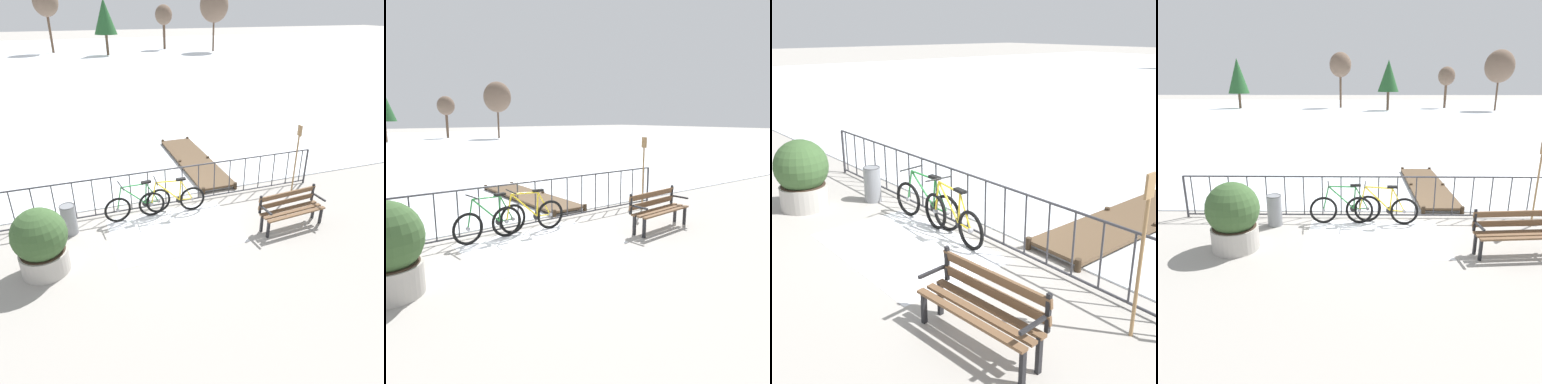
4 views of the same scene
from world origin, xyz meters
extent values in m
plane|color=#9E9991|center=(0.00, 0.00, 0.00)|extent=(160.00, 160.00, 0.00)
cube|color=silver|center=(0.00, 28.40, 0.01)|extent=(80.00, 56.00, 0.03)
cube|color=white|center=(0.09, -1.20, 0.00)|extent=(2.96, 1.99, 0.01)
cylinder|color=#38383D|center=(0.00, 0.00, 1.05)|extent=(9.00, 0.04, 0.04)
cylinder|color=#38383D|center=(0.00, 0.00, 0.08)|extent=(9.00, 0.04, 0.04)
cylinder|color=#38383D|center=(-4.50, 0.00, 0.53)|extent=(0.06, 0.06, 1.05)
cylinder|color=#38383D|center=(-4.32, 0.00, 0.57)|extent=(0.03, 0.03, 0.97)
cylinder|color=#38383D|center=(-3.87, 0.00, 0.57)|extent=(0.03, 0.03, 0.97)
cylinder|color=#38383D|center=(-3.41, 0.00, 0.57)|extent=(0.03, 0.03, 0.97)
cylinder|color=#38383D|center=(-2.96, 0.00, 0.57)|extent=(0.03, 0.03, 0.97)
cylinder|color=#38383D|center=(-2.50, 0.00, 0.57)|extent=(0.03, 0.03, 0.97)
cylinder|color=#38383D|center=(-2.05, 0.00, 0.57)|extent=(0.03, 0.03, 0.97)
cylinder|color=#38383D|center=(-1.59, 0.00, 0.57)|extent=(0.03, 0.03, 0.97)
cylinder|color=#38383D|center=(-1.14, 0.00, 0.57)|extent=(0.03, 0.03, 0.97)
cylinder|color=#38383D|center=(-0.68, 0.00, 0.57)|extent=(0.03, 0.03, 0.97)
cylinder|color=#38383D|center=(-0.23, 0.00, 0.57)|extent=(0.03, 0.03, 0.97)
cylinder|color=#38383D|center=(0.23, 0.00, 0.57)|extent=(0.03, 0.03, 0.97)
cylinder|color=#38383D|center=(0.68, 0.00, 0.57)|extent=(0.03, 0.03, 0.97)
cylinder|color=#38383D|center=(1.14, 0.00, 0.57)|extent=(0.03, 0.03, 0.97)
cylinder|color=#38383D|center=(1.59, 0.00, 0.57)|extent=(0.03, 0.03, 0.97)
cylinder|color=#38383D|center=(2.05, 0.00, 0.57)|extent=(0.03, 0.03, 0.97)
cylinder|color=#38383D|center=(2.50, 0.00, 0.57)|extent=(0.03, 0.03, 0.97)
cylinder|color=#38383D|center=(2.96, 0.00, 0.57)|extent=(0.03, 0.03, 0.97)
cylinder|color=#38383D|center=(3.41, 0.00, 0.57)|extent=(0.03, 0.03, 0.97)
cylinder|color=#38383D|center=(3.87, 0.00, 0.57)|extent=(0.03, 0.03, 0.97)
torus|color=black|center=(-0.04, -0.25, 0.33)|extent=(0.66, 0.13, 0.66)
cylinder|color=gray|center=(-0.04, -0.25, 0.33)|extent=(0.09, 0.07, 0.08)
torus|color=black|center=(-1.08, -0.37, 0.33)|extent=(0.66, 0.13, 0.66)
cylinder|color=gray|center=(-1.08, -0.37, 0.33)|extent=(0.09, 0.07, 0.08)
cylinder|color=#2D843D|center=(-0.35, -0.29, 0.62)|extent=(0.08, 0.04, 0.53)
cylinder|color=#2D843D|center=(-0.67, -0.32, 0.63)|extent=(0.61, 0.10, 0.59)
cylinder|color=#2D843D|center=(-0.64, -0.32, 0.90)|extent=(0.63, 0.11, 0.07)
cylinder|color=#2D843D|center=(-0.21, -0.27, 0.34)|extent=(0.34, 0.07, 0.05)
cylinder|color=#2D843D|center=(-0.19, -0.27, 0.61)|extent=(0.32, 0.06, 0.56)
cylinder|color=#2D843D|center=(-1.02, -0.36, 0.62)|extent=(0.16, 0.05, 0.59)
cube|color=black|center=(-0.33, -0.28, 0.92)|extent=(0.25, 0.13, 0.05)
cylinder|color=black|center=(-0.96, -0.35, 0.96)|extent=(0.09, 0.52, 0.03)
cylinder|color=black|center=(-0.37, -0.29, 0.35)|extent=(0.18, 0.04, 0.18)
torus|color=black|center=(0.81, -0.43, 0.33)|extent=(0.66, 0.11, 0.66)
cylinder|color=gray|center=(0.81, -0.43, 0.33)|extent=(0.08, 0.07, 0.08)
torus|color=black|center=(-0.24, -0.35, 0.33)|extent=(0.66, 0.11, 0.66)
cylinder|color=gray|center=(-0.24, -0.35, 0.33)|extent=(0.08, 0.07, 0.08)
cylinder|color=yellow|center=(0.50, -0.41, 0.62)|extent=(0.08, 0.04, 0.53)
cylinder|color=yellow|center=(0.18, -0.38, 0.63)|extent=(0.61, 0.08, 0.59)
cylinder|color=yellow|center=(0.20, -0.39, 0.90)|extent=(0.63, 0.08, 0.07)
cylinder|color=yellow|center=(0.64, -0.42, 0.34)|extent=(0.34, 0.05, 0.05)
cylinder|color=yellow|center=(0.66, -0.42, 0.61)|extent=(0.32, 0.05, 0.56)
cylinder|color=yellow|center=(-0.17, -0.36, 0.62)|extent=(0.16, 0.04, 0.59)
cube|color=black|center=(0.52, -0.41, 0.92)|extent=(0.25, 0.12, 0.05)
cylinder|color=black|center=(-0.11, -0.36, 0.96)|extent=(0.06, 0.52, 0.03)
cylinder|color=black|center=(0.47, -0.40, 0.35)|extent=(0.18, 0.03, 0.18)
cube|color=brown|center=(2.75, -1.84, 0.44)|extent=(1.60, 0.23, 0.04)
cube|color=brown|center=(2.76, -1.99, 0.44)|extent=(1.60, 0.23, 0.04)
cube|color=brown|center=(2.78, -2.15, 0.44)|extent=(1.60, 0.23, 0.04)
cube|color=brown|center=(2.74, -1.74, 0.58)|extent=(1.60, 0.18, 0.12)
cube|color=brown|center=(2.74, -1.74, 0.78)|extent=(1.60, 0.18, 0.12)
cube|color=black|center=(2.02, -2.19, 0.22)|extent=(0.05, 0.06, 0.44)
cube|color=black|center=(1.99, -1.92, 0.22)|extent=(0.05, 0.06, 0.44)
cube|color=black|center=(1.98, -1.81, 0.67)|extent=(0.05, 0.05, 0.45)
cube|color=black|center=(2.00, -2.06, 0.64)|extent=(0.07, 0.40, 0.04)
cylinder|color=#ADA8A0|center=(-2.74, -1.73, 0.23)|extent=(0.93, 0.93, 0.46)
cylinder|color=#38281E|center=(-2.74, -1.73, 0.47)|extent=(0.85, 0.85, 0.02)
sphere|color=#38562D|center=(-2.74, -1.73, 0.86)|extent=(1.05, 1.05, 1.05)
cylinder|color=gray|center=(-2.22, -0.50, 0.36)|extent=(0.34, 0.34, 0.72)
torus|color=#494A4E|center=(-2.22, -0.50, 0.72)|extent=(0.35, 0.35, 0.02)
cylinder|color=#937047|center=(3.77, -0.48, 0.85)|extent=(0.04, 0.04, 1.70)
cube|color=brown|center=(1.90, 2.45, 0.12)|extent=(1.10, 4.30, 0.06)
cylinder|color=#3C2E20|center=(1.40, 0.30, 0.10)|extent=(0.10, 0.10, 0.20)
cylinder|color=#3C2E20|center=(2.39, 0.30, 0.10)|extent=(0.10, 0.10, 0.20)
cylinder|color=#3C2E20|center=(1.40, 2.45, 0.10)|extent=(0.10, 0.10, 0.20)
cylinder|color=#3C2E20|center=(2.39, 2.45, 0.10)|extent=(0.10, 0.10, 0.20)
cylinder|color=#3C2E20|center=(1.40, 4.60, 0.10)|extent=(0.10, 0.10, 0.20)
cylinder|color=#3C2E20|center=(2.39, 4.60, 0.10)|extent=(0.10, 0.10, 0.20)
cylinder|color=brown|center=(10.66, 37.43, 1.59)|extent=(0.30, 0.30, 3.19)
ellipsoid|color=brown|center=(10.66, 37.43, 3.79)|extent=(2.00, 2.00, 2.20)
cylinder|color=brown|center=(-2.19, 37.85, 2.16)|extent=(0.27, 0.27, 4.31)
ellipsoid|color=brown|center=(-2.19, 37.85, 5.10)|extent=(2.64, 2.64, 2.91)
cylinder|color=brown|center=(3.32, 33.66, 1.72)|extent=(0.29, 0.29, 3.43)
cone|color=#235128|center=(3.32, 33.66, 3.76)|extent=(2.36, 2.36, 3.41)
cylinder|color=brown|center=(15.40, 33.46, 1.91)|extent=(0.21, 0.21, 3.81)
ellipsoid|color=brown|center=(15.40, 33.46, 4.76)|extent=(3.16, 3.16, 3.47)
cylinder|color=brown|center=(-14.43, 36.61, 1.48)|extent=(0.31, 0.31, 2.96)
cone|color=#235128|center=(-14.43, 36.61, 3.79)|extent=(2.50, 2.50, 4.04)
camera|label=1|loc=(-1.91, -8.08, 4.73)|focal=33.72mm
camera|label=2|loc=(-3.52, -7.22, 2.51)|focal=34.24mm
camera|label=3|loc=(6.20, -5.03, 3.40)|focal=45.05mm
camera|label=4|loc=(-0.34, -8.34, 3.25)|focal=33.69mm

